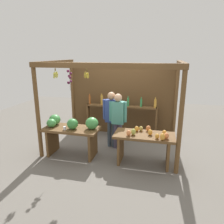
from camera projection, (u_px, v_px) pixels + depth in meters
The scene contains 7 objects.
ground_plane at pixel (114, 146), 6.00m from camera, with size 12.00×12.00×0.00m, color slate.
market_stall at pixel (117, 95), 6.09m from camera, with size 3.43×2.18×2.36m.
fruit_counter_left at pixel (71, 129), 5.32m from camera, with size 1.43×0.64×1.03m.
fruit_counter_right at pixel (145, 141), 4.91m from camera, with size 1.39×0.64×0.90m.
bottle_shelf_unit at pixel (121, 112), 6.50m from camera, with size 2.20×0.22×1.34m.
vendor_man at pixel (111, 115), 5.74m from camera, with size 0.48×0.21×1.56m.
vendor_woman at pixel (118, 117), 5.62m from camera, with size 0.48×0.21×1.54m.
Camera 1 is at (1.26, -5.37, 2.54)m, focal length 33.76 mm.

